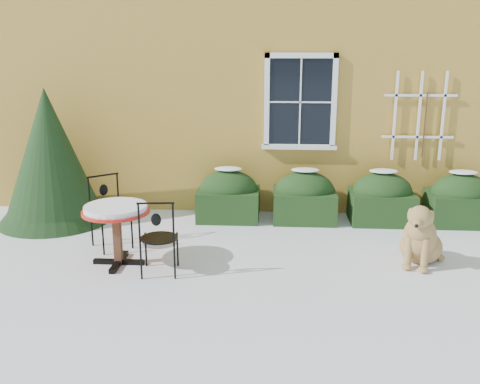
# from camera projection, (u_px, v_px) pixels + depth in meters

# --- Properties ---
(ground) EXTENTS (80.00, 80.00, 0.00)m
(ground) POSITION_uv_depth(u_px,v_px,m) (235.00, 280.00, 6.81)
(ground) COLOR white
(ground) RESTS_ON ground
(house) EXTENTS (12.40, 8.40, 6.40)m
(house) POSITION_uv_depth(u_px,v_px,m) (256.00, 33.00, 12.71)
(house) COLOR gold
(house) RESTS_ON ground
(hedge_row) EXTENTS (4.95, 0.80, 0.91)m
(hedge_row) POSITION_uv_depth(u_px,v_px,m) (343.00, 198.00, 9.06)
(hedge_row) COLOR black
(hedge_row) RESTS_ON ground
(evergreen_shrub) EXTENTS (1.86, 1.86, 2.26)m
(evergreen_shrub) POSITION_uv_depth(u_px,v_px,m) (51.00, 169.00, 8.93)
(evergreen_shrub) COLOR black
(evergreen_shrub) RESTS_ON ground
(bistro_table) EXTENTS (0.90, 0.90, 0.84)m
(bistro_table) POSITION_uv_depth(u_px,v_px,m) (116.00, 215.00, 7.15)
(bistro_table) COLOR black
(bistro_table) RESTS_ON ground
(patio_chair_near) EXTENTS (0.50, 0.49, 1.03)m
(patio_chair_near) POSITION_uv_depth(u_px,v_px,m) (159.00, 237.00, 6.89)
(patio_chair_near) COLOR black
(patio_chair_near) RESTS_ON ground
(patio_chair_far) EXTENTS (0.66, 0.66, 1.06)m
(patio_chair_far) POSITION_uv_depth(u_px,v_px,m) (109.00, 212.00, 7.86)
(patio_chair_far) COLOR black
(patio_chair_far) RESTS_ON ground
(dog) EXTENTS (0.78, 0.97, 0.91)m
(dog) POSITION_uv_depth(u_px,v_px,m) (420.00, 239.00, 7.23)
(dog) COLOR tan
(dog) RESTS_ON ground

